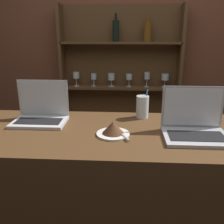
% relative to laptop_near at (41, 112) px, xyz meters
% --- Properties ---
extents(bar_counter, '(2.07, 0.68, 0.98)m').
position_rel_laptop_near_xyz_m(bar_counter, '(0.51, -0.13, -0.55)').
color(bar_counter, '#4C3019').
rests_on(bar_counter, ground_plane).
extents(back_wall, '(7.00, 0.06, 2.70)m').
position_rel_laptop_near_xyz_m(back_wall, '(0.51, 1.20, 0.31)').
color(back_wall, brown).
rests_on(back_wall, ground_plane).
extents(back_shelf, '(1.20, 0.18, 1.77)m').
position_rel_laptop_near_xyz_m(back_shelf, '(0.46, 1.12, -0.12)').
color(back_shelf, brown).
rests_on(back_shelf, ground_plane).
extents(laptop_near, '(0.32, 0.21, 0.25)m').
position_rel_laptop_near_xyz_m(laptop_near, '(0.00, 0.00, 0.00)').
color(laptop_near, silver).
rests_on(laptop_near, bar_counter).
extents(laptop_far, '(0.33, 0.25, 0.25)m').
position_rel_laptop_near_xyz_m(laptop_far, '(0.89, -0.17, -0.00)').
color(laptop_far, '#ADADB2').
rests_on(laptop_far, bar_counter).
extents(cake_plate, '(0.18, 0.18, 0.08)m').
position_rel_laptop_near_xyz_m(cake_plate, '(0.45, -0.19, -0.02)').
color(cake_plate, silver).
rests_on(cake_plate, bar_counter).
extents(water_glass, '(0.08, 0.08, 0.19)m').
position_rel_laptop_near_xyz_m(water_glass, '(0.62, 0.11, 0.01)').
color(water_glass, silver).
rests_on(water_glass, bar_counter).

